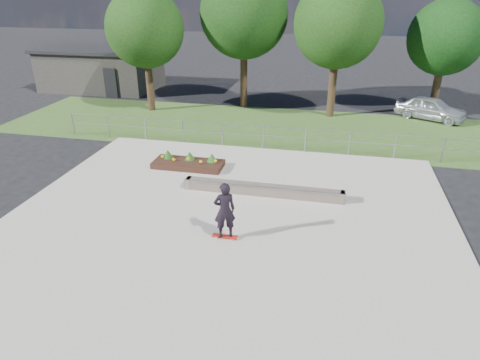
% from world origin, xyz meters
% --- Properties ---
extents(ground, '(120.00, 120.00, 0.00)m').
position_xyz_m(ground, '(0.00, 0.00, 0.00)').
color(ground, black).
rests_on(ground, ground).
extents(grass_verge, '(30.00, 8.00, 0.02)m').
position_xyz_m(grass_verge, '(0.00, 11.00, 0.01)').
color(grass_verge, '#335221').
rests_on(grass_verge, ground).
extents(concrete_slab, '(15.00, 15.00, 0.06)m').
position_xyz_m(concrete_slab, '(0.00, 0.00, 0.03)').
color(concrete_slab, '#ACA499').
rests_on(concrete_slab, ground).
extents(fence, '(20.06, 0.06, 1.20)m').
position_xyz_m(fence, '(0.00, 7.50, 0.77)').
color(fence, '#9A9DA2').
rests_on(fence, ground).
extents(building, '(8.40, 5.40, 3.00)m').
position_xyz_m(building, '(-14.00, 18.00, 1.51)').
color(building, '#2E2B28').
rests_on(building, ground).
extents(tree_far_left, '(4.55, 4.55, 7.15)m').
position_xyz_m(tree_far_left, '(-8.00, 13.00, 4.85)').
color(tree_far_left, black).
rests_on(tree_far_left, ground).
extents(tree_mid_left, '(5.25, 5.25, 8.25)m').
position_xyz_m(tree_mid_left, '(-2.50, 15.00, 5.61)').
color(tree_mid_left, '#311D13').
rests_on(tree_mid_left, ground).
extents(tree_mid_right, '(4.90, 4.90, 7.70)m').
position_xyz_m(tree_mid_right, '(3.00, 14.00, 5.23)').
color(tree_mid_right, black).
rests_on(tree_mid_right, ground).
extents(tree_far_right, '(4.20, 4.20, 6.60)m').
position_xyz_m(tree_far_right, '(9.00, 15.50, 4.48)').
color(tree_far_right, '#372516').
rests_on(tree_far_right, ground).
extents(grind_ledge, '(6.00, 0.44, 0.43)m').
position_xyz_m(grind_ledge, '(0.83, 2.61, 0.26)').
color(grind_ledge, brown).
rests_on(grind_ledge, concrete_slab).
extents(planter_bed, '(3.00, 1.20, 0.61)m').
position_xyz_m(planter_bed, '(-2.75, 4.60, 0.24)').
color(planter_bed, black).
rests_on(planter_bed, concrete_slab).
extents(skateboarder, '(0.80, 0.66, 1.89)m').
position_xyz_m(skateboarder, '(0.19, -0.61, 1.04)').
color(skateboarder, silver).
rests_on(skateboarder, concrete_slab).
extents(parked_car, '(4.20, 3.18, 1.33)m').
position_xyz_m(parked_car, '(8.72, 14.56, 0.67)').
color(parked_car, silver).
rests_on(parked_car, ground).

